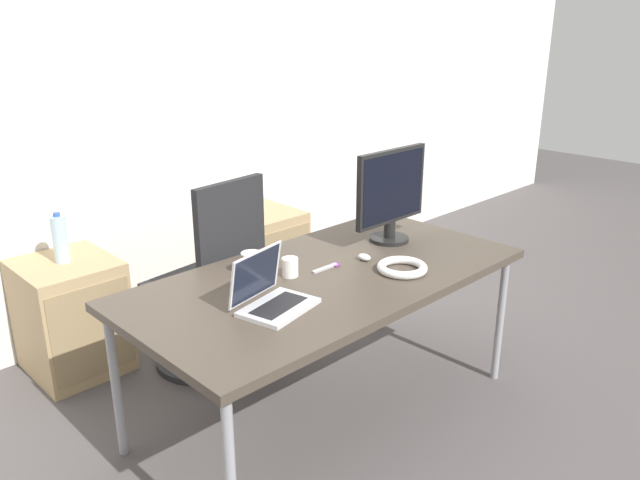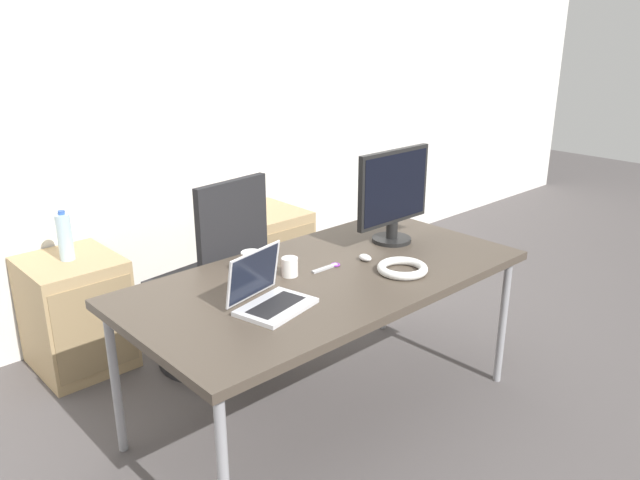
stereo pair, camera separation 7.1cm
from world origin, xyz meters
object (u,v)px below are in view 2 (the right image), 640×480
(office_chair, at_px, (213,296))
(cable_coil, at_px, (402,268))
(coffee_cup_white, at_px, (290,267))
(cabinet_right, at_px, (265,255))
(water_bottle, at_px, (65,237))
(coffee_cup_brown, at_px, (251,263))
(laptop_center, at_px, (268,295))
(cabinet_left, at_px, (76,313))
(mouse, at_px, (365,258))
(monitor, at_px, (393,195))

(office_chair, distance_m, cable_coil, 1.12)
(office_chair, bearing_deg, coffee_cup_white, -90.59)
(cabinet_right, bearing_deg, water_bottle, 179.90)
(coffee_cup_brown, bearing_deg, cable_coil, -41.52)
(laptop_center, bearing_deg, water_bottle, 101.89)
(cable_coil, bearing_deg, cabinet_left, 122.85)
(water_bottle, height_order, coffee_cup_white, water_bottle)
(cabinet_left, height_order, mouse, mouse)
(monitor, bearing_deg, cabinet_left, 136.69)
(laptop_center, bearing_deg, coffee_cup_brown, 64.06)
(cabinet_left, xyz_separation_m, mouse, (0.94, -1.27, 0.44))
(laptop_center, relative_size, coffee_cup_white, 3.96)
(laptop_center, relative_size, coffee_cup_brown, 3.28)
(mouse, distance_m, coffee_cup_white, 0.40)
(office_chair, relative_size, coffee_cup_white, 12.63)
(cable_coil, bearing_deg, monitor, 47.79)
(cable_coil, bearing_deg, laptop_center, 169.14)
(laptop_center, relative_size, cable_coil, 1.47)
(office_chair, relative_size, monitor, 2.21)
(monitor, xyz_separation_m, mouse, (-0.31, -0.10, -0.23))
(cabinet_left, distance_m, mouse, 1.64)
(office_chair, relative_size, water_bottle, 4.02)
(monitor, distance_m, cable_coil, 0.48)
(coffee_cup_brown, relative_size, cable_coil, 0.45)
(laptop_center, distance_m, monitor, 1.00)
(water_bottle, relative_size, coffee_cup_brown, 2.60)
(cabinet_left, xyz_separation_m, coffee_cup_brown, (0.45, -1.03, 0.48))
(laptop_center, relative_size, monitor, 0.69)
(water_bottle, relative_size, mouse, 3.82)
(cabinet_right, height_order, water_bottle, water_bottle)
(mouse, relative_size, coffee_cup_brown, 0.68)
(monitor, bearing_deg, cable_coil, -132.21)
(coffee_cup_white, bearing_deg, monitor, -0.26)
(cabinet_right, xyz_separation_m, cable_coil, (-0.35, -1.49, 0.44))
(monitor, relative_size, coffee_cup_white, 5.71)
(office_chair, height_order, laptop_center, office_chair)
(water_bottle, xyz_separation_m, laptop_center, (0.29, -1.36, 0.03))
(monitor, xyz_separation_m, coffee_cup_white, (-0.69, 0.00, -0.21))
(office_chair, height_order, monitor, monitor)
(monitor, relative_size, mouse, 6.93)
(cabinet_right, bearing_deg, mouse, -106.18)
(cable_coil, bearing_deg, coffee_cup_brown, 138.48)
(office_chair, xyz_separation_m, water_bottle, (-0.56, 0.51, 0.34))
(water_bottle, height_order, mouse, water_bottle)
(coffee_cup_white, bearing_deg, cable_coil, -38.03)
(cabinet_right, xyz_separation_m, water_bottle, (-1.31, 0.00, 0.44))
(laptop_center, xyz_separation_m, monitor, (0.96, 0.18, 0.20))
(office_chair, bearing_deg, laptop_center, -107.87)
(cabinet_right, height_order, monitor, monitor)
(water_bottle, relative_size, monitor, 0.55)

